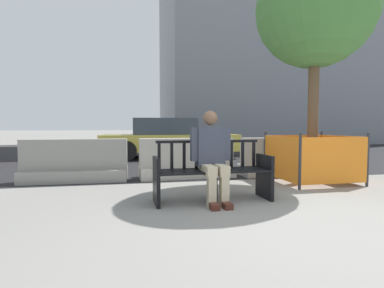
{
  "coord_description": "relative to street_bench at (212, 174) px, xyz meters",
  "views": [
    {
      "loc": [
        -1.88,
        -3.04,
        1.08
      ],
      "look_at": [
        -0.71,
        2.61,
        0.75
      ],
      "focal_mm": 28.0,
      "sensor_mm": 36.0,
      "label": 1
    }
  ],
  "objects": [
    {
      "name": "ground_plane",
      "position": [
        0.71,
        -1.14,
        -0.4
      ],
      "size": [
        200.0,
        200.0,
        0.0
      ],
      "primitive_type": "plane",
      "color": "gray"
    },
    {
      "name": "car_taxi_near",
      "position": [
        0.14,
        6.24,
        0.28
      ],
      "size": [
        4.73,
        2.08,
        1.38
      ],
      "color": "#DBC64C",
      "rests_on": "ground"
    },
    {
      "name": "seated_person",
      "position": [
        -0.02,
        -0.06,
        0.29
      ],
      "size": [
        0.58,
        0.73,
        1.31
      ],
      "color": "#383D4C",
      "rests_on": "ground"
    },
    {
      "name": "jersey_barrier_centre",
      "position": [
        0.01,
        2.06,
        -0.06
      ],
      "size": [
        2.03,
        0.77,
        0.84
      ],
      "color": "#ADA89E",
      "rests_on": "ground"
    },
    {
      "name": "street_asphalt",
      "position": [
        0.71,
        7.56,
        -0.39
      ],
      "size": [
        120.0,
        12.0,
        0.01
      ],
      "primitive_type": "cube",
      "color": "black",
      "rests_on": "ground"
    },
    {
      "name": "jersey_barrier_right",
      "position": [
        2.23,
        1.97,
        -0.06
      ],
      "size": [
        2.0,
        0.68,
        0.84
      ],
      "color": "#9E998E",
      "rests_on": "ground"
    },
    {
      "name": "jersey_barrier_left",
      "position": [
        -2.24,
        2.06,
        -0.06
      ],
      "size": [
        2.02,
        0.74,
        0.84
      ],
      "color": "gray",
      "rests_on": "ground"
    },
    {
      "name": "street_tree",
      "position": [
        2.35,
        1.11,
        2.95
      ],
      "size": [
        2.28,
        2.28,
        4.51
      ],
      "color": "brown",
      "rests_on": "ground"
    },
    {
      "name": "street_bench",
      "position": [
        0.0,
        0.0,
        0.0
      ],
      "size": [
        1.7,
        0.58,
        0.88
      ],
      "color": "black",
      "rests_on": "ground"
    },
    {
      "name": "building_centre_right",
      "position": [
        8.89,
        15.84,
        8.43
      ],
      "size": [
        15.43,
        8.36,
        17.65
      ],
      "color": "gray",
      "rests_on": "ground"
    },
    {
      "name": "construction_fence",
      "position": [
        2.35,
        1.11,
        0.09
      ],
      "size": [
        1.4,
        1.4,
        0.98
      ],
      "color": "#2D2D33",
      "rests_on": "ground"
    }
  ]
}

